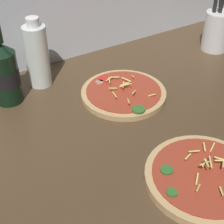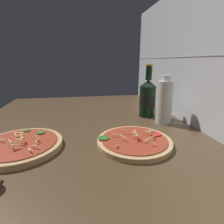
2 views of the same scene
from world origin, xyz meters
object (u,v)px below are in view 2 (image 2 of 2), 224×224
object	(u,v)px
pizza_near	(20,145)
beer_bottle	(147,98)
oil_bottle	(165,102)
pizza_far	(134,141)

from	to	relation	value
pizza_near	beer_bottle	distance (cm)	56.55
beer_bottle	oil_bottle	distance (cm)	11.22
pizza_far	beer_bottle	bearing A→B (deg)	152.14
pizza_near	pizza_far	world-z (taller)	pizza_near
pizza_far	oil_bottle	size ratio (longest dim) A/B	1.17
pizza_far	beer_bottle	size ratio (longest dim) A/B	0.98
beer_bottle	oil_bottle	size ratio (longest dim) A/B	1.20
oil_bottle	beer_bottle	bearing A→B (deg)	-162.16
oil_bottle	pizza_far	bearing A→B (deg)	-46.48
pizza_far	oil_bottle	distance (cm)	26.53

